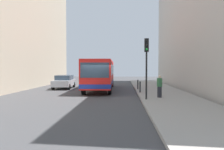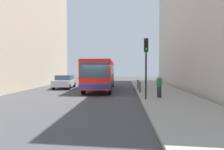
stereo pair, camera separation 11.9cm
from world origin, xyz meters
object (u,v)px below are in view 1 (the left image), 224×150
bollard_mid (138,84)px  pedestrian_near_signal (160,86)px  car_beside_bus (64,81)px  bollard_near (140,87)px  traffic_light (147,57)px  bus (100,73)px

bollard_mid → pedestrian_near_signal: 6.12m
car_beside_bus → bollard_near: car_beside_bus is taller
car_beside_bus → traffic_light: (8.09, -8.89, 2.22)m
pedestrian_near_signal → bollard_mid: bearing=154.3°
car_beside_bus → pedestrian_near_signal: size_ratio=2.81×
bollard_near → pedestrian_near_signal: pedestrian_near_signal is taller
bollard_mid → pedestrian_near_signal: size_ratio=0.59×
bollard_near → bollard_mid: same height
bus → pedestrian_near_signal: (5.00, -6.69, -0.78)m
traffic_light → pedestrian_near_signal: (1.06, 1.06, -2.06)m
bus → bollard_near: 5.37m
bus → bollard_near: size_ratio=11.67×
bus → car_beside_bus: bearing=-17.0°
bus → bollard_mid: bearing=168.4°
car_beside_bus → bollard_mid: (7.99, -1.83, -0.16)m
traffic_light → bollard_mid: 7.46m
car_beside_bus → bollard_near: 9.28m
bus → pedestrian_near_signal: size_ratio=6.93×
car_beside_bus → traffic_light: traffic_light is taller
bus → car_beside_bus: bus is taller
bollard_mid → pedestrian_near_signal: (1.16, -6.00, 0.32)m
bus → traffic_light: size_ratio=2.70×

